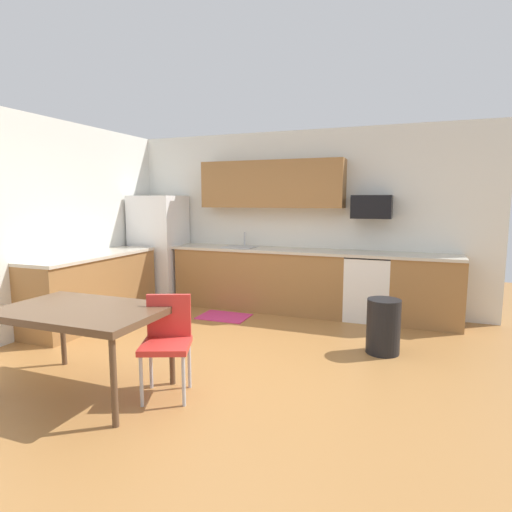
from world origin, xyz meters
name	(u,v)px	position (x,y,z in m)	size (l,w,h in m)	color
ground_plane	(221,367)	(0.00, 0.00, 0.00)	(12.00, 12.00, 0.00)	#9E6B38
wall_back	(294,220)	(0.00, 2.65, 1.35)	(5.80, 0.10, 2.70)	silver
wall_left	(18,227)	(-2.65, 0.00, 1.35)	(0.10, 5.80, 2.70)	silver
cabinet_run_back	(260,280)	(-0.43, 2.30, 0.45)	(2.64, 0.60, 0.90)	olive
cabinet_run_back_right	(426,292)	(1.94, 2.30, 0.45)	(0.91, 0.60, 0.90)	olive
cabinet_run_left	(93,290)	(-2.30, 0.80, 0.45)	(0.60, 2.00, 0.90)	olive
countertop_back	(287,250)	(0.00, 2.30, 0.92)	(4.80, 0.64, 0.04)	beige
countertop_left	(92,256)	(-2.30, 0.80, 0.92)	(0.64, 2.00, 0.04)	beige
upper_cabinets_back	(271,184)	(-0.30, 2.43, 1.90)	(2.20, 0.34, 0.70)	olive
refrigerator	(159,249)	(-2.18, 2.22, 0.87)	(0.76, 0.70, 1.73)	white
oven_range	(368,287)	(1.19, 2.30, 0.46)	(0.60, 0.60, 0.91)	white
microwave	(372,207)	(1.19, 2.40, 1.57)	(0.54, 0.36, 0.32)	black
sink_basin	(240,251)	(-0.76, 2.30, 0.88)	(0.48, 0.40, 0.14)	#A5A8AD
sink_faucet	(245,240)	(-0.76, 2.48, 1.04)	(0.02, 0.02, 0.24)	#B2B5BA
dining_table	(82,315)	(-0.88, -0.90, 0.69)	(1.40, 0.90, 0.75)	brown
chair_near_table	(167,337)	(-0.17, -0.68, 0.50)	(0.52, 0.52, 0.85)	red
trash_bin	(383,326)	(1.49, 0.99, 0.30)	(0.36, 0.36, 0.60)	black
floor_mat	(224,317)	(-0.74, 1.65, 0.01)	(0.70, 0.50, 0.01)	#CC3372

